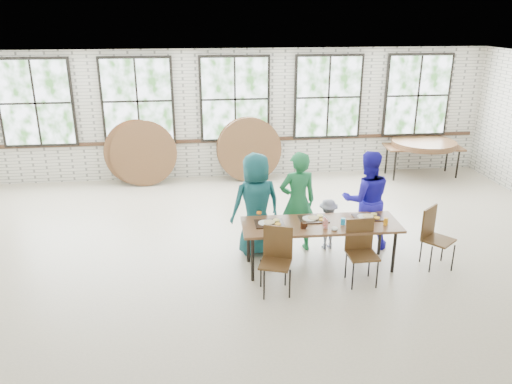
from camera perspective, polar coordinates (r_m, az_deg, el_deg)
room at (r=11.69m, az=-2.42°, el=10.35°), size 12.00×12.00×12.00m
dining_table at (r=7.68m, az=7.40°, el=-3.93°), size 2.42×0.85×0.74m
chair_near_left at (r=7.08m, az=2.37°, el=-7.10°), size 0.53×0.52×0.95m
chair_near_right at (r=7.47m, az=11.88°, el=-6.03°), size 0.42×0.41×0.95m
chair_spare at (r=8.22m, az=19.62°, el=-4.34°), size 0.58×0.58×0.95m
adult_teal at (r=8.05m, az=-0.00°, el=-1.40°), size 0.93×0.72×1.69m
adult_green at (r=8.16m, az=4.77°, el=-1.16°), size 0.67×0.48×1.70m
toddler at (r=8.43m, az=8.20°, el=-3.64°), size 0.60×0.39×0.87m
adult_blue at (r=8.46m, az=12.49°, el=-0.87°), size 0.87×0.70×1.68m
storage_table at (r=12.63m, az=18.56°, el=4.75°), size 1.86×0.91×0.74m
tabletop_clutter at (r=7.67m, az=8.38°, el=-3.41°), size 2.00×0.64×0.11m
round_tops_stacked at (r=12.61m, az=18.61°, el=5.27°), size 1.50×1.50×0.13m
round_tops_leaning at (r=11.61m, az=-6.95°, el=4.62°), size 4.07×0.40×1.49m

